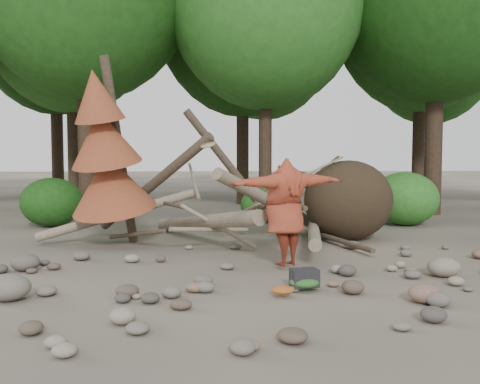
{
  "coord_description": "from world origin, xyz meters",
  "views": [
    {
      "loc": [
        -0.69,
        -8.71,
        2.11
      ],
      "look_at": [
        -0.21,
        1.5,
        1.4
      ],
      "focal_mm": 40.0,
      "sensor_mm": 36.0,
      "label": 1
    }
  ],
  "objects": [
    {
      "name": "boulder_mid_left",
      "position": [
        -4.15,
        1.07,
        0.16
      ],
      "size": [
        0.53,
        0.48,
        0.32
      ],
      "primitive_type": "ellipsoid",
      "color": "#59514B",
      "rests_on": "ground"
    },
    {
      "name": "frisbee_thrower",
      "position": [
        0.59,
        0.98,
        1.07
      ],
      "size": [
        2.81,
        1.7,
        2.29
      ],
      "color": "maroon",
      "rests_on": "ground"
    },
    {
      "name": "boulder_front_right",
      "position": [
        2.3,
        -1.34,
        0.14
      ],
      "size": [
        0.47,
        0.42,
        0.28
      ],
      "primitive_type": "ellipsoid",
      "color": "#795B4C",
      "rests_on": "ground"
    },
    {
      "name": "boulder_mid_right",
      "position": [
        3.27,
        0.26,
        0.17
      ],
      "size": [
        0.57,
        0.51,
        0.34
      ],
      "primitive_type": "ellipsoid",
      "color": "gray",
      "rests_on": "ground"
    },
    {
      "name": "deadfall_pile",
      "position": [
        2.02,
        4.24,
        0.95
      ],
      "size": [
        8.55,
        5.24,
        3.3
      ],
      "color": "#332619",
      "rests_on": "ground"
    },
    {
      "name": "bush_mid",
      "position": [
        0.8,
        7.8,
        0.56
      ],
      "size": [
        1.4,
        1.4,
        1.12
      ],
      "primitive_type": "ellipsoid",
      "color": "#26641C",
      "rests_on": "ground"
    },
    {
      "name": "cloth_orange",
      "position": [
        0.31,
        -0.95,
        0.06
      ],
      "size": [
        0.33,
        0.27,
        0.12
      ],
      "primitive_type": "ellipsoid",
      "color": "#9E4D1B",
      "rests_on": "ground"
    },
    {
      "name": "bush_right",
      "position": [
        5.0,
        7.0,
        0.8
      ],
      "size": [
        2.0,
        2.0,
        1.6
      ],
      "primitive_type": "ellipsoid",
      "color": "#307624",
      "rests_on": "ground"
    },
    {
      "name": "boulder_front_left",
      "position": [
        -3.69,
        -0.94,
        0.19
      ],
      "size": [
        0.64,
        0.58,
        0.39
      ],
      "primitive_type": "ellipsoid",
      "color": "#6B6559",
      "rests_on": "ground"
    },
    {
      "name": "bush_left",
      "position": [
        -5.5,
        7.2,
        0.72
      ],
      "size": [
        1.8,
        1.8,
        1.44
      ],
      "primitive_type": "ellipsoid",
      "color": "#1C4F15",
      "rests_on": "ground"
    },
    {
      "name": "dead_conifer",
      "position": [
        -3.12,
        3.37,
        2.11
      ],
      "size": [
        2.06,
        2.16,
        4.35
      ],
      "color": "#4C3F30",
      "rests_on": "ground"
    },
    {
      "name": "ground",
      "position": [
        0.0,
        0.0,
        0.0
      ],
      "size": [
        120.0,
        120.0,
        0.0
      ],
      "primitive_type": "plane",
      "color": "#514C44",
      "rests_on": "ground"
    },
    {
      "name": "backpack",
      "position": [
        0.7,
        -0.57,
        0.14
      ],
      "size": [
        0.47,
        0.36,
        0.28
      ],
      "primitive_type": "cube",
      "rotation": [
        0.0,
        0.0,
        0.21
      ],
      "color": "black",
      "rests_on": "ground"
    },
    {
      "name": "cloth_green",
      "position": [
        0.69,
        -0.6,
        0.09
      ],
      "size": [
        0.47,
        0.39,
        0.17
      ],
      "primitive_type": "ellipsoid",
      "color": "#2B5B24",
      "rests_on": "ground"
    }
  ]
}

